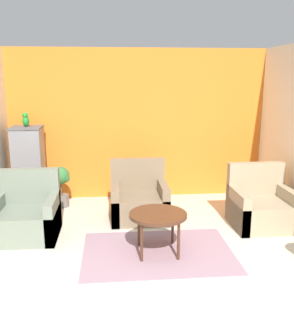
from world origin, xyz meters
TOP-DOWN VIEW (x-y plane):
  - ground_plane at (0.00, 0.00)m, footprint 20.00×20.00m
  - wall_back_accent at (0.00, 3.27)m, footprint 4.58×0.06m
  - area_rug at (0.07, 0.91)m, footprint 1.85×1.30m
  - coffee_table at (0.07, 0.91)m, footprint 0.70×0.70m
  - armchair_left at (-1.65, 1.58)m, footprint 0.85×0.77m
  - armchair_right at (1.67, 1.66)m, footprint 0.85×0.77m
  - armchair_middle at (-0.08, 2.13)m, footprint 0.85×0.77m
  - birdcage at (-1.84, 2.85)m, footprint 0.49×0.49m
  - parrot at (-1.84, 2.85)m, footprint 0.11×0.20m
  - potted_plant at (-1.34, 2.78)m, footprint 0.32×0.29m

SIDE VIEW (x-z plane):
  - ground_plane at x=0.00m, z-range 0.00..0.00m
  - area_rug at x=0.07m, z-range 0.00..0.01m
  - armchair_left at x=-1.65m, z-range -0.16..0.72m
  - armchair_right at x=1.67m, z-range -0.16..0.72m
  - armchair_middle at x=-0.08m, z-range -0.16..0.72m
  - potted_plant at x=-1.34m, z-range 0.08..0.77m
  - coffee_table at x=0.07m, z-range 0.21..0.73m
  - birdcage at x=-1.84m, z-range 0.00..1.35m
  - wall_back_accent at x=0.00m, z-range 0.00..2.61m
  - parrot at x=-1.84m, z-range 1.34..1.57m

